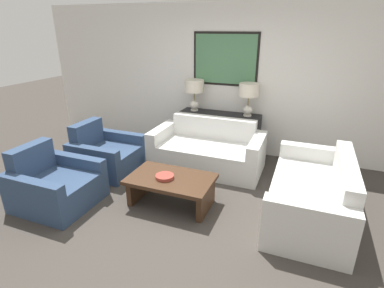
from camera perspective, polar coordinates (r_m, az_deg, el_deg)
The scene contains 11 objects.
ground_plane at distance 3.96m, azimuth -4.15°, elevation -12.97°, with size 20.00×20.00×0.00m, color #3D3833.
back_wall at distance 5.61m, azimuth 6.35°, elevation 12.05°, with size 7.57×0.12×2.65m.
console_table at distance 5.59m, azimuth 5.22°, elevation 2.06°, with size 1.46×0.37×0.77m.
table_lamp_left at distance 5.54m, azimuth 0.47°, elevation 10.45°, with size 0.35×0.35×0.57m.
table_lamp_right at distance 5.27m, azimuth 10.79°, elevation 9.51°, with size 0.35×0.35×0.57m.
couch_by_back_wall at distance 5.03m, azimuth 2.98°, elevation -1.43°, with size 1.82×0.91×0.79m.
couch_by_side at distance 4.05m, azimuth 21.94°, elevation -9.08°, with size 0.91×1.82×0.79m.
coffee_table at distance 4.00m, azimuth -4.01°, elevation -7.70°, with size 1.11×0.69×0.39m.
decorative_bowl at distance 3.92m, azimuth -5.23°, elevation -6.21°, with size 0.24×0.24×0.05m.
armchair_near_back_wall at distance 5.14m, azimuth -16.06°, elevation -2.00°, with size 0.95×0.91×0.79m.
armchair_near_camera at distance 4.41m, azimuth -24.61°, elevation -7.19°, with size 0.95×0.91×0.79m.
Camera 1 is at (1.45, -2.93, 2.23)m, focal length 28.00 mm.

